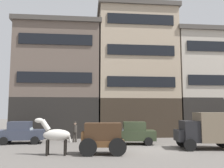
{
  "coord_description": "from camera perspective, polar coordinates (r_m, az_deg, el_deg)",
  "views": [
    {
      "loc": [
        -4.81,
        -17.01,
        2.81
      ],
      "look_at": [
        -2.93,
        2.04,
        4.9
      ],
      "focal_mm": 38.14,
      "sensor_mm": 36.0,
      "label": 1
    }
  ],
  "objects": [
    {
      "name": "draft_horse",
      "position": [
        15.63,
        -13.49,
        -11.7
      ],
      "size": [
        2.35,
        0.7,
        2.3
      ],
      "color": "beige",
      "rests_on": "ground_plane"
    },
    {
      "name": "sedan_light",
      "position": [
        20.1,
        5.01,
        -11.61
      ],
      "size": [
        3.84,
        2.14,
        1.83
      ],
      "color": "#2D3823",
      "rests_on": "ground_plane"
    },
    {
      "name": "building_center_left",
      "position": [
        28.08,
        5.58,
        3.01
      ],
      "size": [
        8.97,
        7.12,
        14.52
      ],
      "color": "#33281E",
      "rests_on": "ground_plane"
    },
    {
      "name": "building_center_right",
      "position": [
        30.55,
        20.77,
        0.22
      ],
      "size": [
        8.02,
        7.12,
        11.96
      ],
      "color": "black",
      "rests_on": "ground_plane"
    },
    {
      "name": "cargo_wagon",
      "position": [
        15.53,
        -2.39,
        -12.36
      ],
      "size": [
        2.99,
        1.68,
        1.98
      ],
      "color": "brown",
      "rests_on": "ground_plane"
    },
    {
      "name": "delivery_truck_near",
      "position": [
        18.93,
        22.06,
        -9.97
      ],
      "size": [
        4.49,
        2.48,
        2.62
      ],
      "color": "black",
      "rests_on": "ground_plane"
    },
    {
      "name": "pedestrian_officer",
      "position": [
        21.52,
        -8.87,
        -11.02
      ],
      "size": [
        0.51,
        0.51,
        1.79
      ],
      "color": "#38332D",
      "rests_on": "ground_plane"
    },
    {
      "name": "fire_hydrant_curbside",
      "position": [
        25.0,
        20.72,
        -11.3
      ],
      "size": [
        0.24,
        0.24,
        0.83
      ],
      "color": "maroon",
      "rests_on": "ground_plane"
    },
    {
      "name": "building_far_left",
      "position": [
        27.6,
        -12.54,
        1.01
      ],
      "size": [
        9.25,
        7.12,
        12.36
      ],
      "color": "black",
      "rests_on": "ground_plane"
    },
    {
      "name": "ground_plane",
      "position": [
        17.9,
        10.38,
        -15.15
      ],
      "size": [
        120.0,
        120.0,
        0.0
      ],
      "primitive_type": "plane",
      "color": "#605B56"
    },
    {
      "name": "sedan_dark",
      "position": [
        21.88,
        -20.92,
        -10.79
      ],
      "size": [
        3.8,
        2.07,
        1.83
      ],
      "color": "#333847",
      "rests_on": "ground_plane"
    }
  ]
}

